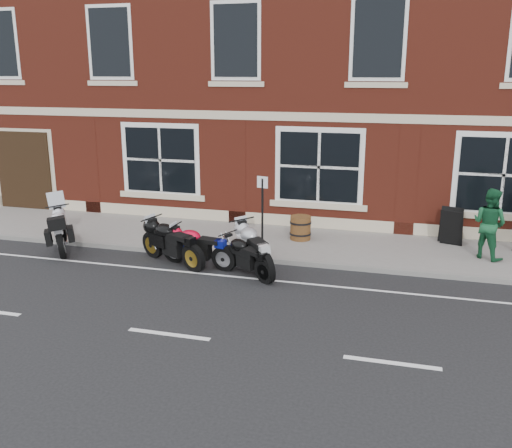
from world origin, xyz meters
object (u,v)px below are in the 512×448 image
object	(u,v)px
moto_sport_silver	(255,246)
moto_naked_black	(246,255)
barrel_planter	(300,228)
parking_sign	(262,211)
moto_sport_red	(198,245)
moto_sport_black	(172,241)
moto_touring_silver	(62,228)
pedestrian_right	(489,224)
a_board_sign	(451,226)

from	to	relation	value
moto_sport_silver	moto_naked_black	distance (m)	0.42
barrel_planter	parking_sign	distance (m)	2.01
moto_sport_red	moto_sport_black	bearing A→B (deg)	100.72
moto_touring_silver	moto_sport_silver	distance (m)	5.47
moto_touring_silver	moto_sport_red	size ratio (longest dim) A/B	0.95
moto_touring_silver	moto_naked_black	distance (m)	5.38
moto_naked_black	pedestrian_right	size ratio (longest dim) A/B	0.94
moto_sport_silver	barrel_planter	size ratio (longest dim) A/B	2.95
a_board_sign	moto_sport_silver	bearing A→B (deg)	-129.90
moto_sport_silver	a_board_sign	world-z (taller)	a_board_sign
a_board_sign	parking_sign	bearing A→B (deg)	-137.05
moto_sport_red	moto_sport_silver	xyz separation A→B (m)	(1.44, 0.07, 0.07)
moto_sport_red	a_board_sign	distance (m)	6.87
a_board_sign	parking_sign	size ratio (longest dim) A/B	0.48
parking_sign	moto_sport_black	bearing A→B (deg)	-146.03
moto_naked_black	moto_sport_red	bearing A→B (deg)	110.52
moto_touring_silver	barrel_planter	distance (m)	6.47
moto_naked_black	pedestrian_right	world-z (taller)	pedestrian_right
moto_sport_red	a_board_sign	xyz separation A→B (m)	(6.08, 3.19, 0.08)
pedestrian_right	moto_touring_silver	bearing A→B (deg)	46.65
moto_sport_silver	barrel_planter	world-z (taller)	moto_sport_silver
moto_naked_black	moto_touring_silver	bearing A→B (deg)	116.71
moto_naked_black	moto_sport_black	bearing A→B (deg)	114.88
moto_naked_black	a_board_sign	size ratio (longest dim) A/B	1.71
moto_naked_black	parking_sign	distance (m)	1.41
moto_sport_red	moto_sport_silver	distance (m)	1.45
moto_sport_red	parking_sign	bearing A→B (deg)	-48.44
moto_sport_red	parking_sign	world-z (taller)	parking_sign
moto_sport_silver	a_board_sign	xyz separation A→B (m)	(4.64, 3.12, 0.01)
moto_sport_black	pedestrian_right	world-z (taller)	pedestrian_right
moto_touring_silver	moto_naked_black	size ratio (longest dim) A/B	1.16
moto_touring_silver	moto_sport_black	bearing A→B (deg)	-38.68
moto_sport_black	barrel_planter	xyz separation A→B (m)	(2.76, 2.53, -0.14)
a_board_sign	parking_sign	xyz separation A→B (m)	(-4.66, -2.35, 0.69)
moto_sport_black	parking_sign	distance (m)	2.37
moto_sport_silver	moto_touring_silver	bearing A→B (deg)	141.09
moto_sport_silver	parking_sign	bearing A→B (deg)	55.73
moto_sport_red	pedestrian_right	bearing A→B (deg)	-61.62
moto_touring_silver	barrel_planter	xyz separation A→B (m)	(6.09, 2.19, -0.14)
moto_sport_black	moto_sport_red	bearing A→B (deg)	-62.76
a_board_sign	barrel_planter	world-z (taller)	a_board_sign
moto_naked_black	pedestrian_right	xyz separation A→B (m)	(5.59, 2.48, 0.51)
moto_touring_silver	barrel_planter	bearing A→B (deg)	-12.98
barrel_planter	a_board_sign	bearing A→B (deg)	9.25
barrel_planter	parking_sign	xyz separation A→B (m)	(-0.65, -1.70, 0.85)
moto_sport_red	parking_sign	distance (m)	1.82
moto_sport_silver	a_board_sign	distance (m)	5.59
moto_sport_silver	moto_sport_red	bearing A→B (deg)	146.94
moto_sport_black	parking_sign	world-z (taller)	parking_sign
moto_sport_red	parking_sign	size ratio (longest dim) A/B	1.00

